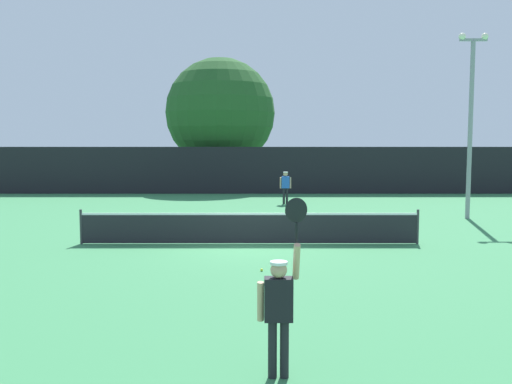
{
  "coord_description": "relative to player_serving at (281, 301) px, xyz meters",
  "views": [
    {
      "loc": [
        0.2,
        -17.03,
        3.17
      ],
      "look_at": [
        0.15,
        2.7,
        1.36
      ],
      "focal_mm": 39.28,
      "sensor_mm": 36.0,
      "label": 1
    }
  ],
  "objects": [
    {
      "name": "large_tree",
      "position": [
        -2.7,
        30.32,
        3.97
      ],
      "size": [
        7.27,
        7.27,
        8.66
      ],
      "color": "brown",
      "rests_on": "ground"
    },
    {
      "name": "parked_car_near",
      "position": [
        5.91,
        35.0,
        -0.27
      ],
      "size": [
        2.37,
        4.39,
        1.69
      ],
      "rotation": [
        0.0,
        0.0,
        -0.12
      ],
      "color": "#B7B7BC",
      "rests_on": "ground"
    },
    {
      "name": "player_serving",
      "position": [
        0.0,
        0.0,
        0.0
      ],
      "size": [
        0.68,
        0.38,
        2.42
      ],
      "color": "black",
      "rests_on": "ground"
    },
    {
      "name": "tennis_net",
      "position": [
        -0.52,
        9.76,
        -0.54
      ],
      "size": [
        10.45,
        0.08,
        1.07
      ],
      "color": "#232328",
      "rests_on": "ground"
    },
    {
      "name": "ground_plane",
      "position": [
        -0.52,
        9.76,
        -1.05
      ],
      "size": [
        120.0,
        120.0,
        0.0
      ],
      "primitive_type": "plane",
      "color": "#387F4C"
    },
    {
      "name": "perimeter_fence",
      "position": [
        -0.52,
        26.19,
        0.36
      ],
      "size": [
        37.91,
        0.12,
        2.81
      ],
      "primitive_type": "cube",
      "color": "black",
      "rests_on": "ground"
    },
    {
      "name": "player_receiving",
      "position": [
        1.16,
        20.63,
        -0.06
      ],
      "size": [
        0.57,
        0.24,
        1.62
      ],
      "rotation": [
        0.0,
        0.0,
        3.14
      ],
      "color": "blue",
      "rests_on": "ground"
    },
    {
      "name": "light_pole",
      "position": [
        8.35,
        15.45,
        3.23
      ],
      "size": [
        1.18,
        0.28,
        7.45
      ],
      "color": "gray",
      "rests_on": "ground"
    },
    {
      "name": "tennis_ball",
      "position": [
        -0.17,
        6.13,
        -1.01
      ],
      "size": [
        0.07,
        0.07,
        0.07
      ],
      "primitive_type": "sphere",
      "color": "#CCE033",
      "rests_on": "ground"
    }
  ]
}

